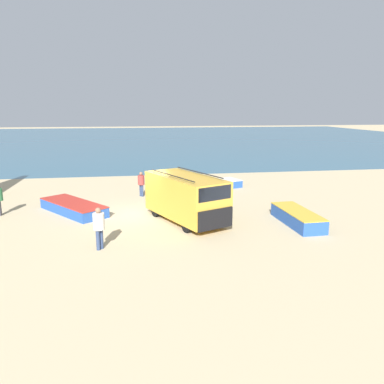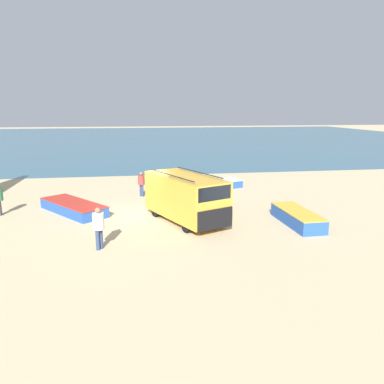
{
  "view_description": "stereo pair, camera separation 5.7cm",
  "coord_description": "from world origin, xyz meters",
  "px_view_note": "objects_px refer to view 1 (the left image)",
  "views": [
    {
      "loc": [
        -0.45,
        -19.45,
        5.57
      ],
      "look_at": [
        2.69,
        0.66,
        1.0
      ],
      "focal_mm": 35.0,
      "sensor_mm": 36.0,
      "label": 1
    },
    {
      "loc": [
        -0.4,
        -19.46,
        5.57
      ],
      "look_at": [
        2.69,
        0.66,
        1.0
      ],
      "focal_mm": 35.0,
      "sensor_mm": 36.0,
      "label": 2
    }
  ],
  "objects_px": {
    "parked_van": "(186,197)",
    "fisherman_1": "(99,225)",
    "fisherman_0": "(141,182)",
    "fishing_rowboat_0": "(72,207)",
    "fishing_rowboat_2": "(296,216)",
    "fishing_rowboat_1": "(213,185)"
  },
  "relations": [
    {
      "from": "parked_van",
      "to": "fishing_rowboat_1",
      "type": "distance_m",
      "value": 8.13
    },
    {
      "from": "fishing_rowboat_2",
      "to": "fisherman_1",
      "type": "relative_size",
      "value": 2.6
    },
    {
      "from": "parked_van",
      "to": "fisherman_1",
      "type": "distance_m",
      "value": 5.15
    },
    {
      "from": "parked_van",
      "to": "fisherman_0",
      "type": "xyz_separation_m",
      "value": [
        -2.08,
        5.86,
        -0.32
      ]
    },
    {
      "from": "fishing_rowboat_0",
      "to": "fishing_rowboat_2",
      "type": "bearing_deg",
      "value": -146.35
    },
    {
      "from": "parked_van",
      "to": "fisherman_1",
      "type": "relative_size",
      "value": 3.1
    },
    {
      "from": "fishing_rowboat_0",
      "to": "fishing_rowboat_1",
      "type": "height_order",
      "value": "fishing_rowboat_0"
    },
    {
      "from": "fisherman_0",
      "to": "fishing_rowboat_0",
      "type": "bearing_deg",
      "value": -0.22
    },
    {
      "from": "fishing_rowboat_0",
      "to": "fisherman_0",
      "type": "xyz_separation_m",
      "value": [
        3.87,
        3.2,
        0.66
      ]
    },
    {
      "from": "parked_van",
      "to": "fisherman_0",
      "type": "relative_size",
      "value": 3.39
    },
    {
      "from": "parked_van",
      "to": "fishing_rowboat_2",
      "type": "distance_m",
      "value": 5.53
    },
    {
      "from": "parked_van",
      "to": "fisherman_0",
      "type": "distance_m",
      "value": 6.22
    },
    {
      "from": "fishing_rowboat_1",
      "to": "fishing_rowboat_2",
      "type": "bearing_deg",
      "value": 84.5
    },
    {
      "from": "fishing_rowboat_2",
      "to": "fisherman_0",
      "type": "xyz_separation_m",
      "value": [
        -7.41,
        6.98,
        0.61
      ]
    },
    {
      "from": "fishing_rowboat_1",
      "to": "fisherman_0",
      "type": "bearing_deg",
      "value": -2.88
    },
    {
      "from": "fishing_rowboat_0",
      "to": "fisherman_1",
      "type": "bearing_deg",
      "value": 160.7
    },
    {
      "from": "fishing_rowboat_0",
      "to": "fishing_rowboat_1",
      "type": "relative_size",
      "value": 1.09
    },
    {
      "from": "parked_van",
      "to": "fishing_rowboat_1",
      "type": "bearing_deg",
      "value": 133.93
    },
    {
      "from": "fishing_rowboat_0",
      "to": "fishing_rowboat_2",
      "type": "relative_size",
      "value": 1.11
    },
    {
      "from": "parked_van",
      "to": "fisherman_0",
      "type": "height_order",
      "value": "parked_van"
    },
    {
      "from": "parked_van",
      "to": "fisherman_1",
      "type": "xyz_separation_m",
      "value": [
        -3.96,
        -3.28,
        -0.23
      ]
    },
    {
      "from": "fisherman_0",
      "to": "fisherman_1",
      "type": "distance_m",
      "value": 9.33
    }
  ]
}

